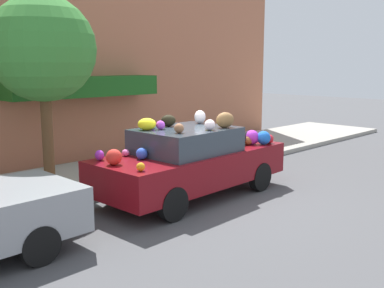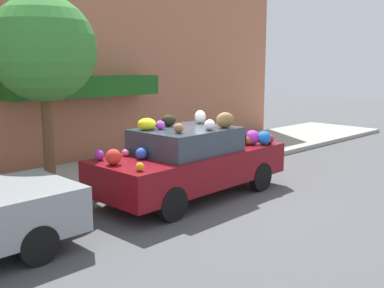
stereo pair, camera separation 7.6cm
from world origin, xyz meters
TOP-DOWN VIEW (x-y plane):
  - ground_plane at (0.00, 0.00)m, footprint 60.00×60.00m
  - sidewalk_curb at (0.00, 2.70)m, footprint 24.00×3.20m
  - building_facade at (0.01, 4.91)m, footprint 18.00×1.20m
  - street_tree at (-1.93, 2.53)m, footprint 2.25×2.25m
  - fire_hydrant at (2.62, 1.68)m, footprint 0.20×0.20m
  - art_car at (-0.01, 0.01)m, footprint 4.45×1.89m

SIDE VIEW (x-z plane):
  - ground_plane at x=0.00m, z-range 0.00..0.00m
  - sidewalk_curb at x=0.00m, z-range 0.00..0.14m
  - fire_hydrant at x=2.62m, z-range 0.13..0.83m
  - art_car at x=-0.01m, z-range -0.11..1.70m
  - street_tree at x=-1.93m, z-range 1.04..5.13m
  - building_facade at x=0.01m, z-range -0.06..6.30m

